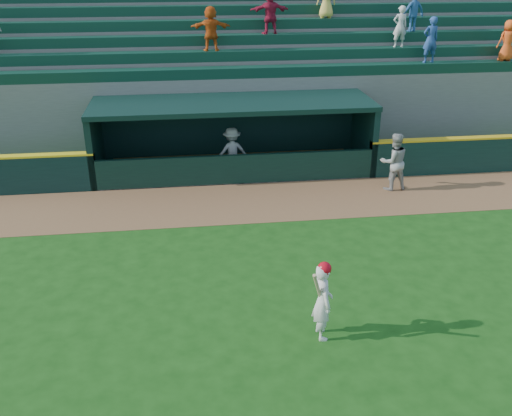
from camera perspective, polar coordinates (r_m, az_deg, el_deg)
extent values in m
plane|color=#174611|center=(13.10, 0.90, -8.07)|extent=(120.00, 120.00, 0.00)
cube|color=brown|center=(17.40, -1.38, 0.54)|extent=(40.00, 3.00, 0.01)
imported|color=#A09F9A|center=(18.61, 13.61, 4.53)|extent=(0.96, 0.78, 1.86)
imported|color=#ACACA6|center=(19.42, -2.41, 5.69)|extent=(1.14, 0.77, 1.64)
cube|color=slate|center=(19.98, -2.23, 3.79)|extent=(9.00, 2.60, 0.04)
cube|color=black|center=(19.77, -15.76, 6.13)|extent=(0.20, 2.60, 2.30)
cube|color=black|center=(20.51, 10.72, 7.26)|extent=(0.20, 2.60, 2.30)
cube|color=black|center=(20.85, -2.62, 7.94)|extent=(9.40, 0.20, 2.30)
cube|color=black|center=(19.28, -2.35, 10.38)|extent=(9.40, 2.80, 0.16)
cube|color=black|center=(18.67, -1.91, 3.87)|extent=(9.00, 0.16, 1.00)
cube|color=brown|center=(20.65, -2.45, 5.16)|extent=(8.40, 0.45, 0.10)
cube|color=slate|center=(21.27, -2.76, 9.12)|extent=(34.00, 0.85, 2.91)
cube|color=#0F3828|center=(20.79, -2.82, 13.39)|extent=(34.00, 0.60, 0.36)
cube|color=slate|center=(22.04, -2.96, 10.26)|extent=(34.00, 0.85, 3.36)
cube|color=#0F3828|center=(21.54, -3.04, 14.99)|extent=(34.00, 0.60, 0.36)
cube|color=slate|center=(22.81, -3.14, 11.32)|extent=(34.00, 0.85, 3.81)
cube|color=#0F3828|center=(22.32, -3.24, 16.47)|extent=(34.00, 0.60, 0.36)
cube|color=slate|center=(23.59, -3.32, 12.31)|extent=(34.00, 0.85, 4.26)
cube|color=#0F3828|center=(23.10, -3.44, 17.86)|extent=(34.00, 0.60, 0.36)
cube|color=slate|center=(24.38, -3.49, 13.23)|extent=(34.00, 0.85, 4.71)
cube|color=#0F3828|center=(23.90, -3.63, 19.15)|extent=(34.00, 0.60, 0.36)
cube|color=slate|center=(25.17, -3.64, 14.10)|extent=(34.00, 0.85, 5.16)
cube|color=slate|center=(25.97, -3.79, 14.92)|extent=(34.00, 0.85, 5.61)
cube|color=slate|center=(26.53, -3.88, 15.12)|extent=(34.50, 0.30, 5.61)
imported|color=#F2521A|center=(23.84, 23.86, 15.08)|extent=(0.74, 0.50, 1.47)
imported|color=#AB1A38|center=(22.42, 1.44, 19.05)|extent=(1.53, 0.68, 1.59)
imported|color=#25488A|center=(22.47, 17.06, 15.80)|extent=(0.63, 0.45, 1.63)
imported|color=#D35517|center=(21.40, -4.54, 17.47)|extent=(1.44, 0.47, 1.55)
imported|color=silver|center=(22.87, 14.20, 17.20)|extent=(0.54, 0.36, 1.48)
imported|color=navy|center=(23.89, 15.41, 18.56)|extent=(1.13, 0.80, 1.58)
imported|color=silver|center=(11.28, 6.68, -9.26)|extent=(0.41, 0.60, 1.61)
sphere|color=red|center=(10.90, 6.86, -6.04)|extent=(0.27, 0.27, 0.27)
cylinder|color=tan|center=(10.79, 6.14, -7.75)|extent=(0.30, 0.45, 0.76)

